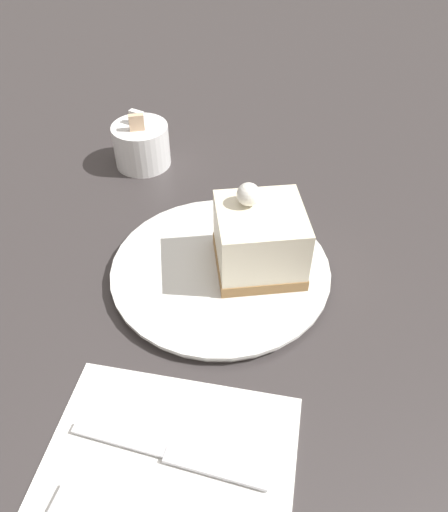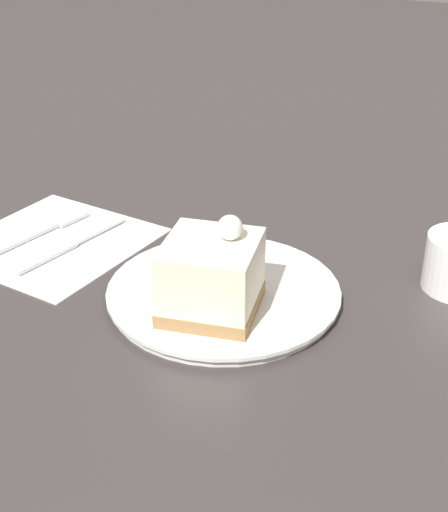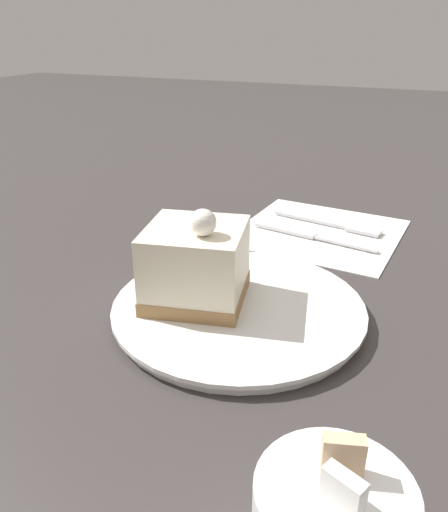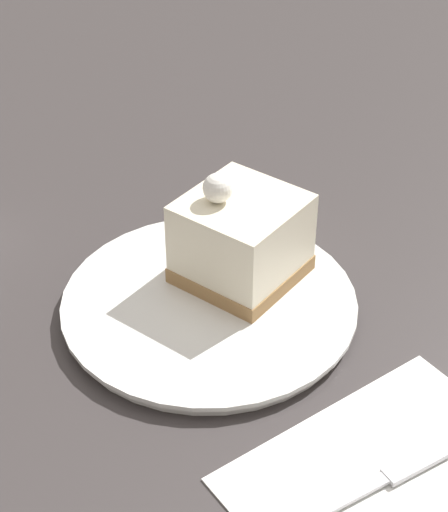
# 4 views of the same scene
# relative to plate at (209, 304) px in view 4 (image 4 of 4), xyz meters

# --- Properties ---
(ground_plane) EXTENTS (4.00, 4.00, 0.00)m
(ground_plane) POSITION_rel_plate_xyz_m (0.04, -0.02, -0.01)
(ground_plane) COLOR #383333
(plate) EXTENTS (0.24, 0.24, 0.01)m
(plate) POSITION_rel_plate_xyz_m (0.00, 0.00, 0.00)
(plate) COLOR silver
(plate) RESTS_ON ground_plane
(cake_slice) EXTENTS (0.11, 0.11, 0.10)m
(cake_slice) POSITION_rel_plate_xyz_m (0.01, -0.04, 0.04)
(cake_slice) COLOR #9E7547
(cake_slice) RESTS_ON plate
(napkin) EXTENTS (0.22, 0.22, 0.00)m
(napkin) POSITION_rel_plate_xyz_m (-0.24, 0.02, -0.01)
(napkin) COLOR white
(napkin) RESTS_ON ground_plane
(knife) EXTENTS (0.04, 0.17, 0.00)m
(knife) POSITION_rel_plate_xyz_m (-0.21, 0.00, -0.00)
(knife) COLOR silver
(knife) RESTS_ON napkin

